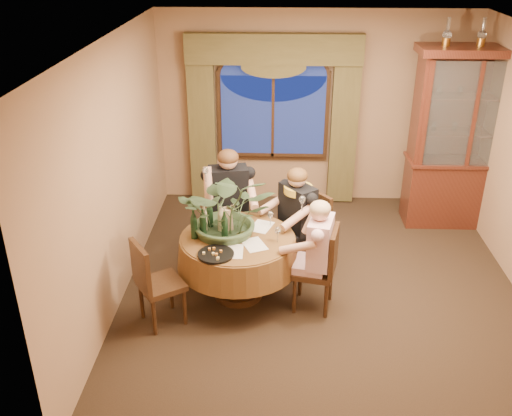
{
  "coord_description": "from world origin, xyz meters",
  "views": [
    {
      "loc": [
        -0.54,
        -5.58,
        3.73
      ],
      "look_at": [
        -0.74,
        -0.19,
        1.1
      ],
      "focal_mm": 40.0,
      "sensor_mm": 36.0,
      "label": 1
    }
  ],
  "objects_px": {
    "wine_bottle_5": "(204,219)",
    "chair_back": "(229,223)",
    "person_pink": "(319,256)",
    "wine_bottle_2": "(221,220)",
    "chair_right": "(314,268)",
    "wine_bottle_0": "(210,215)",
    "oil_lamp_left": "(447,32)",
    "olive_bowl": "(243,236)",
    "chair_front_left": "(161,282)",
    "person_back": "(229,206)",
    "china_cabinet": "(464,140)",
    "wine_bottle_4": "(194,224)",
    "oil_lamp_center": "(483,32)",
    "centerpiece_plant": "(228,178)",
    "person_scarf": "(297,222)",
    "dining_table": "(238,266)",
    "wine_bottle_1": "(203,223)",
    "chair_back_right": "(305,234)",
    "wine_bottle_3": "(225,226)",
    "stoneware_vase": "(227,220)"
  },
  "relations": [
    {
      "from": "oil_lamp_left",
      "to": "olive_bowl",
      "type": "height_order",
      "value": "oil_lamp_left"
    },
    {
      "from": "person_pink",
      "to": "wine_bottle_4",
      "type": "bearing_deg",
      "value": 96.19
    },
    {
      "from": "oil_lamp_left",
      "to": "chair_right",
      "type": "relative_size",
      "value": 0.35
    },
    {
      "from": "wine_bottle_2",
      "to": "wine_bottle_4",
      "type": "distance_m",
      "value": 0.3
    },
    {
      "from": "centerpiece_plant",
      "to": "chair_back_right",
      "type": "bearing_deg",
      "value": 28.91
    },
    {
      "from": "wine_bottle_4",
      "to": "wine_bottle_1",
      "type": "bearing_deg",
      "value": 15.98
    },
    {
      "from": "wine_bottle_3",
      "to": "chair_right",
      "type": "bearing_deg",
      "value": -6.73
    },
    {
      "from": "wine_bottle_5",
      "to": "person_back",
      "type": "bearing_deg",
      "value": 74.45
    },
    {
      "from": "chair_front_left",
      "to": "person_back",
      "type": "height_order",
      "value": "person_back"
    },
    {
      "from": "dining_table",
      "to": "oil_lamp_center",
      "type": "height_order",
      "value": "oil_lamp_center"
    },
    {
      "from": "oil_lamp_left",
      "to": "oil_lamp_center",
      "type": "relative_size",
      "value": 1.0
    },
    {
      "from": "china_cabinet",
      "to": "person_scarf",
      "type": "relative_size",
      "value": 1.79
    },
    {
      "from": "dining_table",
      "to": "stoneware_vase",
      "type": "distance_m",
      "value": 0.54
    },
    {
      "from": "oil_lamp_center",
      "to": "wine_bottle_3",
      "type": "distance_m",
      "value": 4.02
    },
    {
      "from": "dining_table",
      "to": "chair_back",
      "type": "bearing_deg",
      "value": 101.07
    },
    {
      "from": "person_back",
      "to": "centerpiece_plant",
      "type": "bearing_deg",
      "value": 83.73
    },
    {
      "from": "oil_lamp_center",
      "to": "wine_bottle_4",
      "type": "distance_m",
      "value": 4.26
    },
    {
      "from": "oil_lamp_left",
      "to": "china_cabinet",
      "type": "bearing_deg",
      "value": 0.0
    },
    {
      "from": "stoneware_vase",
      "to": "wine_bottle_0",
      "type": "relative_size",
      "value": 0.85
    },
    {
      "from": "wine_bottle_1",
      "to": "centerpiece_plant",
      "type": "bearing_deg",
      "value": 24.49
    },
    {
      "from": "person_scarf",
      "to": "oil_lamp_center",
      "type": "bearing_deg",
      "value": -95.09
    },
    {
      "from": "chair_front_left",
      "to": "wine_bottle_2",
      "type": "height_order",
      "value": "wine_bottle_2"
    },
    {
      "from": "oil_lamp_center",
      "to": "wine_bottle_0",
      "type": "distance_m",
      "value": 4.05
    },
    {
      "from": "chair_front_left",
      "to": "centerpiece_plant",
      "type": "bearing_deg",
      "value": 99.11
    },
    {
      "from": "centerpiece_plant",
      "to": "wine_bottle_0",
      "type": "xyz_separation_m",
      "value": [
        -0.21,
        0.07,
        -0.47
      ]
    },
    {
      "from": "wine_bottle_4",
      "to": "chair_back",
      "type": "bearing_deg",
      "value": 71.22
    },
    {
      "from": "dining_table",
      "to": "person_pink",
      "type": "xyz_separation_m",
      "value": [
        0.88,
        -0.2,
        0.27
      ]
    },
    {
      "from": "olive_bowl",
      "to": "wine_bottle_4",
      "type": "xyz_separation_m",
      "value": [
        -0.53,
        -0.02,
        0.14
      ]
    },
    {
      "from": "dining_table",
      "to": "oil_lamp_left",
      "type": "height_order",
      "value": "oil_lamp_left"
    },
    {
      "from": "wine_bottle_5",
      "to": "chair_back",
      "type": "bearing_deg",
      "value": 74.99
    },
    {
      "from": "chair_back_right",
      "to": "person_scarf",
      "type": "bearing_deg",
      "value": 88.29
    },
    {
      "from": "chair_right",
      "to": "dining_table",
      "type": "bearing_deg",
      "value": 90.0
    },
    {
      "from": "oil_lamp_center",
      "to": "olive_bowl",
      "type": "relative_size",
      "value": 2.32
    },
    {
      "from": "china_cabinet",
      "to": "person_back",
      "type": "relative_size",
      "value": 1.67
    },
    {
      "from": "oil_lamp_left",
      "to": "chair_back_right",
      "type": "relative_size",
      "value": 0.35
    },
    {
      "from": "chair_back_right",
      "to": "olive_bowl",
      "type": "bearing_deg",
      "value": 93.84
    },
    {
      "from": "china_cabinet",
      "to": "chair_front_left",
      "type": "bearing_deg",
      "value": -146.28
    },
    {
      "from": "china_cabinet",
      "to": "wine_bottle_4",
      "type": "distance_m",
      "value": 3.92
    },
    {
      "from": "wine_bottle_3",
      "to": "olive_bowl",
      "type": "bearing_deg",
      "value": 11.25
    },
    {
      "from": "stoneware_vase",
      "to": "wine_bottle_4",
      "type": "distance_m",
      "value": 0.38
    },
    {
      "from": "chair_right",
      "to": "wine_bottle_0",
      "type": "height_order",
      "value": "wine_bottle_0"
    },
    {
      "from": "chair_right",
      "to": "wine_bottle_5",
      "type": "bearing_deg",
      "value": 90.07
    },
    {
      "from": "wine_bottle_1",
      "to": "wine_bottle_4",
      "type": "relative_size",
      "value": 1.0
    },
    {
      "from": "person_pink",
      "to": "wine_bottle_2",
      "type": "height_order",
      "value": "person_pink"
    },
    {
      "from": "china_cabinet",
      "to": "wine_bottle_4",
      "type": "relative_size",
      "value": 7.4
    },
    {
      "from": "dining_table",
      "to": "chair_front_left",
      "type": "height_order",
      "value": "chair_front_left"
    },
    {
      "from": "chair_back",
      "to": "person_scarf",
      "type": "height_order",
      "value": "person_scarf"
    },
    {
      "from": "oil_lamp_left",
      "to": "person_scarf",
      "type": "relative_size",
      "value": 0.25
    },
    {
      "from": "wine_bottle_0",
      "to": "wine_bottle_2",
      "type": "height_order",
      "value": "same"
    },
    {
      "from": "oil_lamp_center",
      "to": "person_back",
      "type": "bearing_deg",
      "value": -159.88
    }
  ]
}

